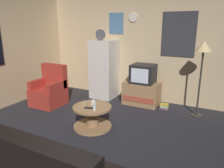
{
  "coord_description": "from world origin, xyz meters",
  "views": [
    {
      "loc": [
        1.92,
        -2.73,
        1.88
      ],
      "look_at": [
        0.05,
        0.9,
        0.75
      ],
      "focal_mm": 34.46,
      "sensor_mm": 36.0,
      "label": 1
    }
  ],
  "objects_px": {
    "remote_control": "(88,108)",
    "armchair": "(50,91)",
    "fridge": "(104,69)",
    "mug_ceramic_white": "(93,102)",
    "crt_tv": "(143,74)",
    "coffee_table": "(92,117)",
    "wine_glass": "(94,106)",
    "tv_stand": "(142,93)",
    "mug_ceramic_tan": "(85,105)",
    "standing_lamp": "(203,52)",
    "book_stack": "(164,106)"
  },
  "relations": [
    {
      "from": "remote_control",
      "to": "armchair",
      "type": "xyz_separation_m",
      "value": [
        -1.58,
        0.7,
        -0.1
      ]
    },
    {
      "from": "fridge",
      "to": "mug_ceramic_white",
      "type": "height_order",
      "value": "fridge"
    },
    {
      "from": "crt_tv",
      "to": "coffee_table",
      "type": "distance_m",
      "value": 1.75
    },
    {
      "from": "fridge",
      "to": "remote_control",
      "type": "height_order",
      "value": "fridge"
    },
    {
      "from": "armchair",
      "to": "wine_glass",
      "type": "bearing_deg",
      "value": -22.97
    },
    {
      "from": "tv_stand",
      "to": "coffee_table",
      "type": "xyz_separation_m",
      "value": [
        -0.39,
        -1.62,
        -0.06
      ]
    },
    {
      "from": "fridge",
      "to": "mug_ceramic_tan",
      "type": "height_order",
      "value": "fridge"
    },
    {
      "from": "remote_control",
      "to": "tv_stand",
      "type": "bearing_deg",
      "value": 59.85
    },
    {
      "from": "wine_glass",
      "to": "standing_lamp",
      "type": "bearing_deg",
      "value": 46.52
    },
    {
      "from": "tv_stand",
      "to": "wine_glass",
      "type": "relative_size",
      "value": 5.6
    },
    {
      "from": "tv_stand",
      "to": "wine_glass",
      "type": "height_order",
      "value": "wine_glass"
    },
    {
      "from": "fridge",
      "to": "mug_ceramic_white",
      "type": "bearing_deg",
      "value": -67.8
    },
    {
      "from": "tv_stand",
      "to": "crt_tv",
      "type": "height_order",
      "value": "crt_tv"
    },
    {
      "from": "remote_control",
      "to": "fridge",
      "type": "bearing_deg",
      "value": 93.43
    },
    {
      "from": "mug_ceramic_tan",
      "to": "armchair",
      "type": "height_order",
      "value": "armchair"
    },
    {
      "from": "coffee_table",
      "to": "wine_glass",
      "type": "xyz_separation_m",
      "value": [
        0.15,
        -0.15,
        0.29
      ]
    },
    {
      "from": "coffee_table",
      "to": "book_stack",
      "type": "distance_m",
      "value": 1.83
    },
    {
      "from": "standing_lamp",
      "to": "book_stack",
      "type": "distance_m",
      "value": 1.48
    },
    {
      "from": "mug_ceramic_tan",
      "to": "mug_ceramic_white",
      "type": "bearing_deg",
      "value": 70.58
    },
    {
      "from": "fridge",
      "to": "wine_glass",
      "type": "height_order",
      "value": "fridge"
    },
    {
      "from": "crt_tv",
      "to": "mug_ceramic_white",
      "type": "xyz_separation_m",
      "value": [
        -0.45,
        -1.53,
        -0.29
      ]
    },
    {
      "from": "fridge",
      "to": "remote_control",
      "type": "bearing_deg",
      "value": -69.23
    },
    {
      "from": "standing_lamp",
      "to": "mug_ceramic_tan",
      "type": "height_order",
      "value": "standing_lamp"
    },
    {
      "from": "wine_glass",
      "to": "fridge",
      "type": "bearing_deg",
      "value": 114.37
    },
    {
      "from": "fridge",
      "to": "book_stack",
      "type": "distance_m",
      "value": 1.81
    },
    {
      "from": "wine_glass",
      "to": "armchair",
      "type": "relative_size",
      "value": 0.16
    },
    {
      "from": "standing_lamp",
      "to": "mug_ceramic_white",
      "type": "distance_m",
      "value": 2.38
    },
    {
      "from": "remote_control",
      "to": "standing_lamp",
      "type": "bearing_deg",
      "value": 26.05
    },
    {
      "from": "remote_control",
      "to": "book_stack",
      "type": "relative_size",
      "value": 0.82
    },
    {
      "from": "standing_lamp",
      "to": "mug_ceramic_white",
      "type": "bearing_deg",
      "value": -140.95
    },
    {
      "from": "standing_lamp",
      "to": "book_stack",
      "type": "xyz_separation_m",
      "value": [
        -0.71,
        0.06,
        -1.3
      ]
    },
    {
      "from": "coffee_table",
      "to": "mug_ceramic_tan",
      "type": "relative_size",
      "value": 8.0
    },
    {
      "from": "tv_stand",
      "to": "coffee_table",
      "type": "distance_m",
      "value": 1.66
    },
    {
      "from": "standing_lamp",
      "to": "mug_ceramic_tan",
      "type": "bearing_deg",
      "value": -138.58
    },
    {
      "from": "mug_ceramic_tan",
      "to": "remote_control",
      "type": "height_order",
      "value": "mug_ceramic_tan"
    },
    {
      "from": "wine_glass",
      "to": "armchair",
      "type": "bearing_deg",
      "value": 157.03
    },
    {
      "from": "mug_ceramic_white",
      "to": "armchair",
      "type": "xyz_separation_m",
      "value": [
        -1.55,
        0.5,
        -0.13
      ]
    },
    {
      "from": "mug_ceramic_white",
      "to": "coffee_table",
      "type": "bearing_deg",
      "value": -69.02
    },
    {
      "from": "mug_ceramic_white",
      "to": "remote_control",
      "type": "height_order",
      "value": "mug_ceramic_white"
    },
    {
      "from": "coffee_table",
      "to": "mug_ceramic_white",
      "type": "xyz_separation_m",
      "value": [
        -0.03,
        0.08,
        0.26
      ]
    },
    {
      "from": "standing_lamp",
      "to": "mug_ceramic_white",
      "type": "relative_size",
      "value": 17.67
    },
    {
      "from": "fridge",
      "to": "wine_glass",
      "type": "bearing_deg",
      "value": -65.63
    },
    {
      "from": "crt_tv",
      "to": "standing_lamp",
      "type": "bearing_deg",
      "value": -6.32
    },
    {
      "from": "book_stack",
      "to": "tv_stand",
      "type": "bearing_deg",
      "value": 172.43
    },
    {
      "from": "fridge",
      "to": "coffee_table",
      "type": "xyz_separation_m",
      "value": [
        0.68,
        -1.68,
        -0.54
      ]
    },
    {
      "from": "fridge",
      "to": "tv_stand",
      "type": "relative_size",
      "value": 2.11
    },
    {
      "from": "wine_glass",
      "to": "remote_control",
      "type": "bearing_deg",
      "value": 168.64
    },
    {
      "from": "mug_ceramic_white",
      "to": "armchair",
      "type": "relative_size",
      "value": 0.09
    },
    {
      "from": "crt_tv",
      "to": "remote_control",
      "type": "height_order",
      "value": "crt_tv"
    },
    {
      "from": "mug_ceramic_tan",
      "to": "book_stack",
      "type": "relative_size",
      "value": 0.49
    }
  ]
}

